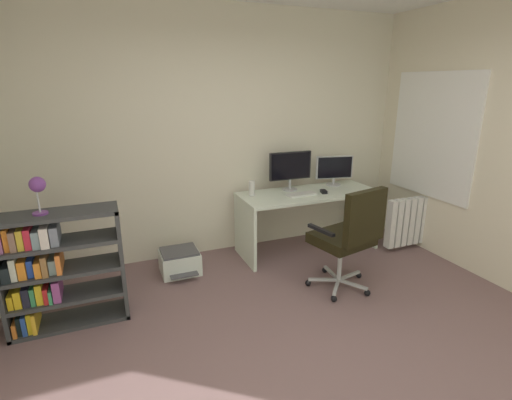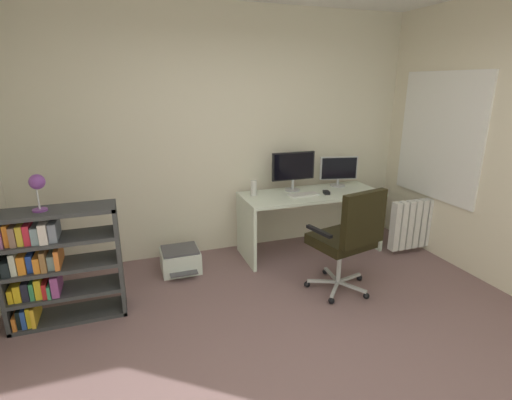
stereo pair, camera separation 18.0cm
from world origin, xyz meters
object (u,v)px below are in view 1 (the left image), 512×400
Objects in this scene: monitor_secondary at (334,169)px; computer_mouse at (324,192)px; bookshelf at (51,269)px; radiator at (416,220)px; desk at (308,207)px; desktop_speaker at (252,188)px; printer at (180,261)px; keyboard at (301,194)px; office_chair at (350,234)px; monitor_main at (290,167)px; desk_lamp at (38,188)px.

monitor_secondary reaches higher than computer_mouse.
radiator is (3.91, 0.12, -0.16)m from bookshelf.
monitor_secondary is at bearing 21.06° from desk.
monitor_secondary reaches higher than desktop_speaker.
radiator is at bearing -8.58° from printer.
computer_mouse is 1.22m from radiator.
office_chair is (0.02, -0.91, -0.14)m from keyboard.
monitor_secondary is at bearing 142.79° from radiator.
radiator is (1.24, -0.43, -0.19)m from desk.
printer is at bearing 145.40° from office_chair.
desk is 9.59× the size of desktop_speaker.
bookshelf is at bearing -178.24° from radiator.
monitor_secondary is (0.61, 0.00, -0.07)m from monitor_main.
desk_lamp reaches higher than office_chair.
desk is 1.00m from office_chair.
desk_lamp is at bearing -178.24° from radiator.
printer is (-1.38, -0.18, -0.87)m from monitor_main.
desktop_speaker is 0.16× the size of office_chair.
monitor_secondary is at bearing 5.31° from printer.
computer_mouse is at bearing -8.10° from keyboard.
monitor_main is at bearing 151.11° from computer_mouse.
computer_mouse is at bearing 73.75° from office_chair.
bookshelf reaches higher than keyboard.
office_chair is at bearing -34.60° from printer.
keyboard is at bearing -170.51° from computer_mouse.
computer_mouse is 1.79m from printer.
keyboard is at bearing 165.68° from radiator.
office_chair is (0.54, -1.12, -0.21)m from desktop_speaker.
monitor_secondary is 0.47× the size of bookshelf.
radiator is at bearing 1.76° from desk_lamp.
monitor_main is 1.64m from printer.
office_chair reaches higher than desk.
monitor_main reaches higher than office_chair.
printer is (-1.40, 0.07, -0.61)m from keyboard.
desk is 2.72m from bookshelf.
desktop_speaker is 2.13m from bookshelf.
computer_mouse is at bearing -138.77° from monitor_secondary.
radiator is at bearing -23.32° from monitor_main.
printer is at bearing -174.69° from monitor_secondary.
desk_lamp reaches higher than desk.
desk_lamp reaches higher than monitor_secondary.
monitor_main is 2.61m from desk_lamp.
monitor_main reaches higher than bookshelf.
desk is at bearing 11.75° from desk_lamp.
desk_lamp is at bearing -168.25° from desk.
desktop_speaker reaches higher than desk.
monitor_secondary is at bearing 2.46° from desktop_speaker.
monitor_main is at bearing -179.99° from monitor_secondary.
printer is (1.12, 0.54, -0.38)m from bookshelf.
computer_mouse is 0.84m from desktop_speaker.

